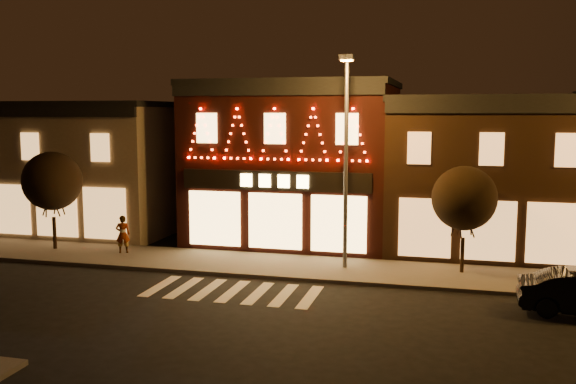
% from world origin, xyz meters
% --- Properties ---
extents(ground, '(120.00, 120.00, 0.00)m').
position_xyz_m(ground, '(0.00, 0.00, 0.00)').
color(ground, black).
rests_on(ground, ground).
extents(sidewalk_far, '(44.00, 4.00, 0.15)m').
position_xyz_m(sidewalk_far, '(2.00, 8.00, 0.07)').
color(sidewalk_far, '#47423D').
rests_on(sidewalk_far, ground).
extents(building_left, '(12.20, 8.28, 7.30)m').
position_xyz_m(building_left, '(-13.00, 13.99, 3.66)').
color(building_left, '#716250').
rests_on(building_left, ground).
extents(building_pulp, '(10.20, 8.34, 8.30)m').
position_xyz_m(building_pulp, '(0.00, 13.98, 4.16)').
color(building_pulp, black).
rests_on(building_pulp, ground).
extents(building_right_a, '(9.20, 8.28, 7.50)m').
position_xyz_m(building_right_a, '(9.50, 13.99, 3.76)').
color(building_right_a, '#331F12').
rests_on(building_right_a, ground).
extents(streetlamp_mid, '(0.66, 2.04, 8.86)m').
position_xyz_m(streetlamp_mid, '(3.63, 7.93, 5.35)').
color(streetlamp_mid, '#59595E').
rests_on(streetlamp_mid, sidewalk_far).
extents(tree_left, '(2.83, 2.83, 4.72)m').
position_xyz_m(tree_left, '(-10.69, 8.35, 3.46)').
color(tree_left, black).
rests_on(tree_left, sidewalk_far).
extents(tree_right, '(2.65, 2.65, 4.43)m').
position_xyz_m(tree_right, '(8.43, 8.58, 3.25)').
color(tree_right, black).
rests_on(tree_right, sidewalk_far).
extents(pedestrian, '(0.76, 0.64, 1.79)m').
position_xyz_m(pedestrian, '(-7.00, 8.34, 1.04)').
color(pedestrian, gray).
rests_on(pedestrian, sidewalk_far).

